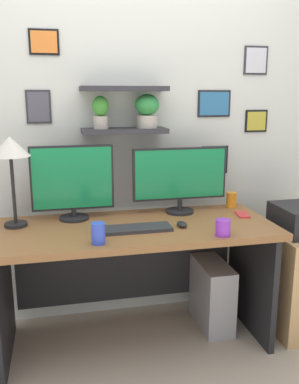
{
  "coord_description": "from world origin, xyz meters",
  "views": [
    {
      "loc": [
        -0.42,
        -2.27,
        1.49
      ],
      "look_at": [
        0.1,
        0.05,
        0.93
      ],
      "focal_mm": 39.04,
      "sensor_mm": 36.0,
      "label": 1
    }
  ],
  "objects_px": {
    "cell_phone": "(242,214)",
    "water_cup": "(98,233)",
    "monitor_right": "(180,177)",
    "computer_tower_right": "(212,294)",
    "desk": "(133,256)",
    "monitor_left": "(73,182)",
    "desk_lamp": "(10,152)",
    "coffee_mug": "(223,228)",
    "keyboard": "(132,229)",
    "computer_mouse": "(182,224)",
    "pen_cup": "(231,200)"
  },
  "relations": [
    {
      "from": "cell_phone",
      "to": "water_cup",
      "type": "xyz_separation_m",
      "value": [
        -0.94,
        -0.31,
        0.05
      ]
    },
    {
      "from": "monitor_right",
      "to": "water_cup",
      "type": "height_order",
      "value": "monitor_right"
    },
    {
      "from": "computer_tower_right",
      "to": "cell_phone",
      "type": "bearing_deg",
      "value": -6.82
    },
    {
      "from": "desk",
      "to": "water_cup",
      "type": "xyz_separation_m",
      "value": [
        -0.23,
        -0.31,
        0.26
      ]
    },
    {
      "from": "desk",
      "to": "monitor_left",
      "type": "distance_m",
      "value": 0.58
    },
    {
      "from": "desk_lamp",
      "to": "cell_phone",
      "type": "relative_size",
      "value": 3.69
    },
    {
      "from": "coffee_mug",
      "to": "water_cup",
      "type": "xyz_separation_m",
      "value": [
        -0.67,
        0.02,
        0.01
      ]
    },
    {
      "from": "keyboard",
      "to": "computer_tower_right",
      "type": "xyz_separation_m",
      "value": [
        0.55,
        0.17,
        -0.54
      ]
    },
    {
      "from": "monitor_left",
      "to": "computer_mouse",
      "type": "xyz_separation_m",
      "value": [
        0.6,
        -0.3,
        -0.22
      ]
    },
    {
      "from": "monitor_right",
      "to": "water_cup",
      "type": "xyz_separation_m",
      "value": [
        -0.57,
        -0.47,
        -0.17
      ]
    },
    {
      "from": "monitor_left",
      "to": "monitor_right",
      "type": "height_order",
      "value": "monitor_left"
    },
    {
      "from": "desk",
      "to": "pen_cup",
      "type": "distance_m",
      "value": 0.79
    },
    {
      "from": "monitor_right",
      "to": "coffee_mug",
      "type": "relative_size",
      "value": 6.74
    },
    {
      "from": "keyboard",
      "to": "cell_phone",
      "type": "relative_size",
      "value": 3.14
    },
    {
      "from": "cell_phone",
      "to": "computer_tower_right",
      "type": "bearing_deg",
      "value": -176.18
    },
    {
      "from": "monitor_left",
      "to": "cell_phone",
      "type": "height_order",
      "value": "monitor_left"
    },
    {
      "from": "pen_cup",
      "to": "water_cup",
      "type": "bearing_deg",
      "value": -151.59
    },
    {
      "from": "desk",
      "to": "keyboard",
      "type": "bearing_deg",
      "value": -101.56
    },
    {
      "from": "cell_phone",
      "to": "pen_cup",
      "type": "xyz_separation_m",
      "value": [
        0.01,
        0.2,
        0.05
      ]
    },
    {
      "from": "desk",
      "to": "water_cup",
      "type": "relative_size",
      "value": 14.81
    },
    {
      "from": "desk_lamp",
      "to": "monitor_left",
      "type": "bearing_deg",
      "value": 12.79
    },
    {
      "from": "pen_cup",
      "to": "computer_tower_right",
      "type": "bearing_deg",
      "value": -136.34
    },
    {
      "from": "monitor_left",
      "to": "cell_phone",
      "type": "relative_size",
      "value": 3.52
    },
    {
      "from": "keyboard",
      "to": "water_cup",
      "type": "bearing_deg",
      "value": -140.8
    },
    {
      "from": "computer_mouse",
      "to": "keyboard",
      "type": "bearing_deg",
      "value": -178.93
    },
    {
      "from": "computer_mouse",
      "to": "pen_cup",
      "type": "distance_m",
      "value": 0.57
    },
    {
      "from": "keyboard",
      "to": "computer_mouse",
      "type": "height_order",
      "value": "computer_mouse"
    },
    {
      "from": "desk_lamp",
      "to": "coffee_mug",
      "type": "bearing_deg",
      "value": -20.76
    },
    {
      "from": "desk_lamp",
      "to": "computer_tower_right",
      "type": "xyz_separation_m",
      "value": [
        1.2,
        -0.06,
        -0.96
      ]
    },
    {
      "from": "keyboard",
      "to": "cell_phone",
      "type": "distance_m",
      "value": 0.75
    },
    {
      "from": "coffee_mug",
      "to": "desk_lamp",
      "type": "bearing_deg",
      "value": 159.24
    },
    {
      "from": "desk",
      "to": "computer_tower_right",
      "type": "bearing_deg",
      "value": 2.98
    },
    {
      "from": "keyboard",
      "to": "pen_cup",
      "type": "relative_size",
      "value": 4.4
    },
    {
      "from": "desk",
      "to": "coffee_mug",
      "type": "distance_m",
      "value": 0.6
    },
    {
      "from": "computer_mouse",
      "to": "pen_cup",
      "type": "relative_size",
      "value": 0.9
    },
    {
      "from": "monitor_right",
      "to": "computer_mouse",
      "type": "distance_m",
      "value": 0.37
    },
    {
      "from": "water_cup",
      "to": "cell_phone",
      "type": "bearing_deg",
      "value": 18.48
    },
    {
      "from": "desk",
      "to": "monitor_right",
      "type": "bearing_deg",
      "value": 25.85
    },
    {
      "from": "desk",
      "to": "monitor_right",
      "type": "height_order",
      "value": "monitor_right"
    },
    {
      "from": "monitor_right",
      "to": "computer_tower_right",
      "type": "relative_size",
      "value": 1.4
    },
    {
      "from": "keyboard",
      "to": "coffee_mug",
      "type": "xyz_separation_m",
      "value": [
        0.46,
        -0.19,
        0.04
      ]
    },
    {
      "from": "desk",
      "to": "water_cup",
      "type": "bearing_deg",
      "value": -127.39
    },
    {
      "from": "coffee_mug",
      "to": "computer_tower_right",
      "type": "relative_size",
      "value": 0.21
    },
    {
      "from": "computer_tower_right",
      "to": "water_cup",
      "type": "bearing_deg",
      "value": -156.28
    },
    {
      "from": "desk_lamp",
      "to": "water_cup",
      "type": "height_order",
      "value": "desk_lamp"
    },
    {
      "from": "cell_phone",
      "to": "coffee_mug",
      "type": "distance_m",
      "value": 0.43
    },
    {
      "from": "desk",
      "to": "monitor_right",
      "type": "relative_size",
      "value": 2.68
    },
    {
      "from": "cell_phone",
      "to": "computer_tower_right",
      "type": "height_order",
      "value": "cell_phone"
    },
    {
      "from": "desk_lamp",
      "to": "water_cup",
      "type": "relative_size",
      "value": 4.7
    },
    {
      "from": "computer_tower_right",
      "to": "computer_mouse",
      "type": "bearing_deg",
      "value": -148.68
    }
  ]
}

